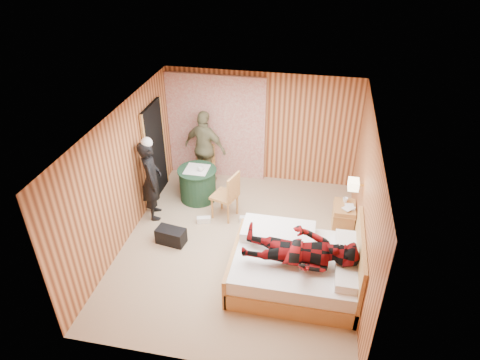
% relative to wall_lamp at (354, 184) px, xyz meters
% --- Properties ---
extents(floor, '(4.20, 5.00, 0.01)m').
position_rel_wall_lamp_xyz_m(floor, '(-1.92, -0.45, -1.30)').
color(floor, tan).
rests_on(floor, ground).
extents(ceiling, '(4.20, 5.00, 0.01)m').
position_rel_wall_lamp_xyz_m(ceiling, '(-1.92, -0.45, 1.20)').
color(ceiling, white).
rests_on(ceiling, wall_back).
extents(wall_back, '(4.20, 0.02, 2.50)m').
position_rel_wall_lamp_xyz_m(wall_back, '(-1.92, 2.05, -0.05)').
color(wall_back, '#D38850').
rests_on(wall_back, floor).
extents(wall_left, '(0.02, 5.00, 2.50)m').
position_rel_wall_lamp_xyz_m(wall_left, '(-4.02, -0.45, -0.05)').
color(wall_left, '#D38850').
rests_on(wall_left, floor).
extents(wall_right, '(0.02, 5.00, 2.50)m').
position_rel_wall_lamp_xyz_m(wall_right, '(0.18, -0.45, -0.05)').
color(wall_right, '#D38850').
rests_on(wall_right, floor).
extents(curtain, '(2.20, 0.08, 2.40)m').
position_rel_wall_lamp_xyz_m(curtain, '(-2.92, 1.98, -0.10)').
color(curtain, beige).
rests_on(curtain, floor).
extents(doorway, '(0.06, 0.90, 2.05)m').
position_rel_wall_lamp_xyz_m(doorway, '(-3.98, 0.95, -0.28)').
color(doorway, black).
rests_on(doorway, floor).
extents(wall_lamp, '(0.26, 0.24, 0.16)m').
position_rel_wall_lamp_xyz_m(wall_lamp, '(0.00, 0.00, 0.00)').
color(wall_lamp, gold).
rests_on(wall_lamp, wall_right).
extents(bed, '(2.07, 1.63, 1.12)m').
position_rel_wall_lamp_xyz_m(bed, '(-0.80, -1.15, -0.98)').
color(bed, tan).
rests_on(bed, floor).
extents(nightstand, '(0.42, 0.57, 0.55)m').
position_rel_wall_lamp_xyz_m(nightstand, '(-0.04, 0.42, -1.02)').
color(nightstand, tan).
rests_on(nightstand, floor).
extents(round_table, '(0.82, 0.82, 0.73)m').
position_rel_wall_lamp_xyz_m(round_table, '(-3.08, 0.90, -0.93)').
color(round_table, '#1D3F28').
rests_on(round_table, floor).
extents(chair_far, '(0.46, 0.46, 0.93)m').
position_rel_wall_lamp_xyz_m(chair_far, '(-3.09, 1.55, -0.76)').
color(chair_far, tan).
rests_on(chair_far, floor).
extents(chair_near, '(0.57, 0.57, 1.01)m').
position_rel_wall_lamp_xyz_m(chair_near, '(-2.29, 0.36, -0.71)').
color(chair_near, tan).
rests_on(chair_near, floor).
extents(duffel_bag, '(0.57, 0.36, 0.30)m').
position_rel_wall_lamp_xyz_m(duffel_bag, '(-3.17, -0.62, -1.15)').
color(duffel_bag, black).
rests_on(duffel_bag, floor).
extents(sneaker_left, '(0.29, 0.18, 0.12)m').
position_rel_wall_lamp_xyz_m(sneaker_left, '(-2.74, 0.09, -1.24)').
color(sneaker_left, white).
rests_on(sneaker_left, floor).
extents(sneaker_right, '(0.29, 0.15, 0.12)m').
position_rel_wall_lamp_xyz_m(sneaker_right, '(-1.91, 0.27, -1.24)').
color(sneaker_right, white).
rests_on(sneaker_right, floor).
extents(woman_standing, '(0.60, 0.72, 1.68)m').
position_rel_wall_lamp_xyz_m(woman_standing, '(-3.77, 0.14, -0.46)').
color(woman_standing, black).
rests_on(woman_standing, floor).
extents(man_at_table, '(1.09, 0.68, 1.72)m').
position_rel_wall_lamp_xyz_m(man_at_table, '(-3.08, 1.59, -0.44)').
color(man_at_table, '#75724E').
rests_on(man_at_table, floor).
extents(man_on_bed, '(0.86, 0.67, 1.77)m').
position_rel_wall_lamp_xyz_m(man_on_bed, '(-0.77, -1.38, -0.31)').
color(man_on_bed, maroon).
rests_on(man_on_bed, bed).
extents(book_lower, '(0.19, 0.24, 0.02)m').
position_rel_wall_lamp_xyz_m(book_lower, '(-0.04, 0.37, -0.74)').
color(book_lower, white).
rests_on(book_lower, nightstand).
extents(book_upper, '(0.27, 0.28, 0.02)m').
position_rel_wall_lamp_xyz_m(book_upper, '(-0.04, 0.37, -0.72)').
color(book_upper, white).
rests_on(book_upper, nightstand).
extents(cup_nightstand, '(0.10, 0.10, 0.09)m').
position_rel_wall_lamp_xyz_m(cup_nightstand, '(-0.04, 0.55, -0.70)').
color(cup_nightstand, white).
rests_on(cup_nightstand, nightstand).
extents(cup_table, '(0.15, 0.15, 0.10)m').
position_rel_wall_lamp_xyz_m(cup_table, '(-2.98, 0.85, -0.52)').
color(cup_table, white).
rests_on(cup_table, round_table).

